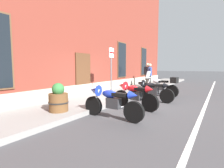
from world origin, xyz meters
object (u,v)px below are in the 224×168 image
motorcycle_red_sport (133,94)px  barrel_planter (58,100)px  motorcycle_black_sport (151,90)px  motorcycle_blue_sport (110,101)px  pedestrian_blue_top (150,74)px  parking_sign (111,65)px  motorcycle_silver_touring (160,86)px  pedestrian_dark_jacket (147,73)px

motorcycle_red_sport → barrel_planter: barrel_planter is taller
motorcycle_black_sport → motorcycle_blue_sport: bearing=177.4°
motorcycle_blue_sport → barrel_planter: barrel_planter is taller
motorcycle_black_sport → pedestrian_blue_top: (4.20, 1.58, 0.56)m
motorcycle_black_sport → pedestrian_blue_top: 4.52m
motorcycle_blue_sport → barrel_planter: bearing=113.6°
motorcycle_black_sport → parking_sign: parking_sign is taller
motorcycle_red_sport → parking_sign: parking_sign is taller
motorcycle_silver_touring → motorcycle_blue_sport: bearing=178.4°
motorcycle_blue_sport → pedestrian_blue_top: (7.50, 1.43, 0.55)m
motorcycle_silver_touring → pedestrian_dark_jacket: 3.95m
pedestrian_dark_jacket → barrel_planter: bearing=-177.9°
motorcycle_red_sport → motorcycle_black_sport: 1.75m
motorcycle_silver_touring → pedestrian_dark_jacket: size_ratio=1.26×
motorcycle_red_sport → motorcycle_blue_sport: bearing=177.6°
motorcycle_silver_touring → motorcycle_black_sport: bearing=-179.5°
motorcycle_silver_touring → barrel_planter: motorcycle_silver_touring is taller
pedestrian_dark_jacket → barrel_planter: size_ratio=1.88×
barrel_planter → motorcycle_black_sport: bearing=-23.1°
motorcycle_red_sport → barrel_planter: size_ratio=2.15×
motorcycle_black_sport → motorcycle_silver_touring: bearing=0.5°
parking_sign → barrel_planter: bearing=-179.2°
motorcycle_silver_touring → pedestrian_blue_top: pedestrian_blue_top is taller
motorcycle_red_sport → pedestrian_blue_top: 6.16m
motorcycle_red_sport → parking_sign: (1.05, 1.66, 1.13)m
pedestrian_blue_top → pedestrian_dark_jacket: pedestrian_dark_jacket is taller
motorcycle_silver_touring → parking_sign: bearing=142.3°
motorcycle_red_sport → pedestrian_dark_jacket: size_ratio=1.14×
pedestrian_blue_top → barrel_planter: size_ratio=1.83×
motorcycle_red_sport → pedestrian_dark_jacket: (6.64, 1.93, 0.59)m
motorcycle_red_sport → motorcycle_black_sport: (1.75, -0.09, -0.01)m
parking_sign → pedestrian_blue_top: bearing=-1.9°
pedestrian_blue_top → parking_sign: size_ratio=0.71×
pedestrian_blue_top → pedestrian_dark_jacket: 0.82m
pedestrian_dark_jacket → parking_sign: (-5.60, -0.27, 0.55)m
motorcycle_blue_sport → motorcycle_silver_touring: bearing=-1.6°
motorcycle_blue_sport → motorcycle_red_sport: (1.55, -0.06, 0.00)m
motorcycle_red_sport → motorcycle_silver_touring: bearing=-1.3°
pedestrian_dark_jacket → parking_sign: parking_sign is taller
motorcycle_blue_sport → motorcycle_red_sport: bearing=-2.4°
motorcycle_red_sport → motorcycle_silver_touring: 3.29m
parking_sign → motorcycle_red_sport: bearing=-122.3°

